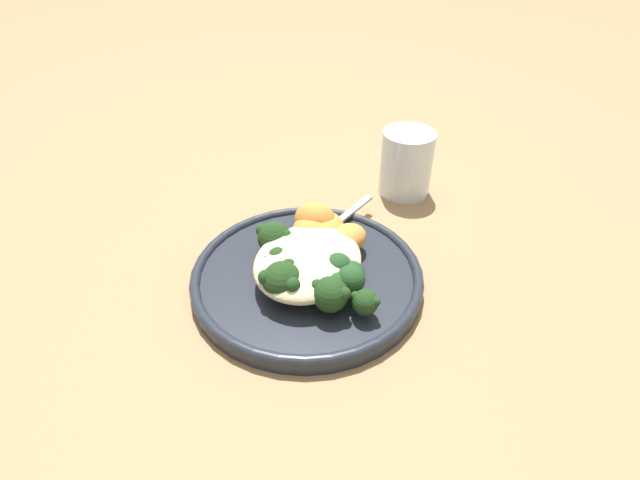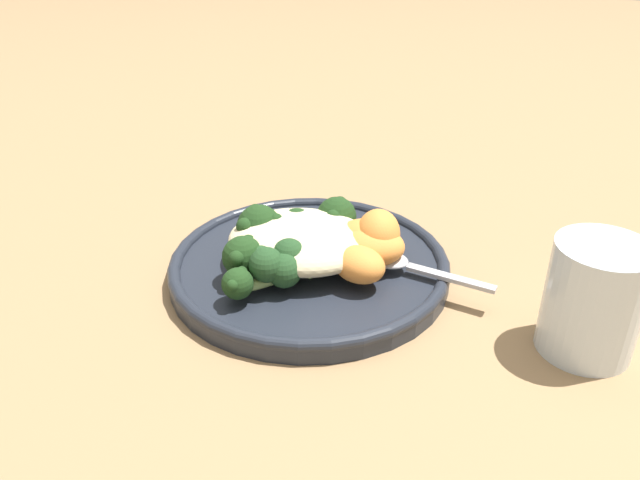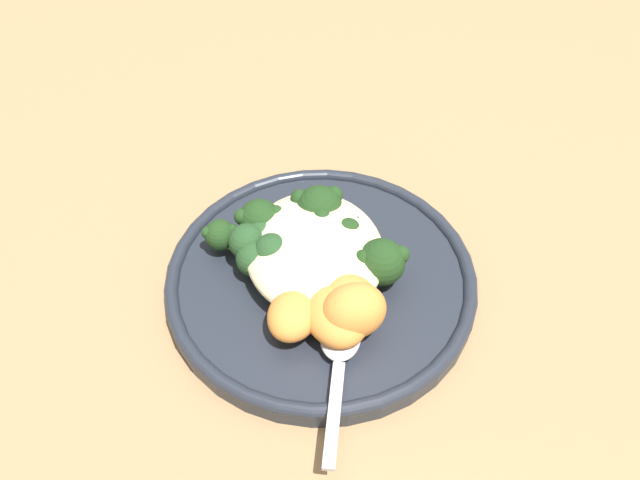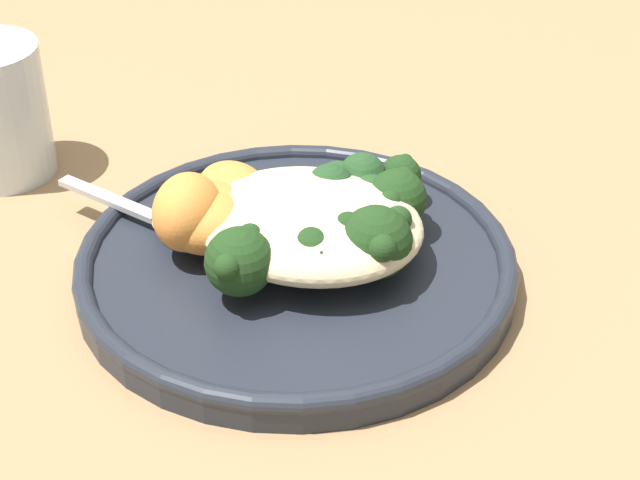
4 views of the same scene
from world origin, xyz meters
name	(u,v)px [view 3 (image 3 of 4)]	position (x,y,z in m)	size (l,w,h in m)	color
ground_plane	(309,287)	(0.00, 0.00, 0.00)	(4.00, 4.00, 0.00)	#9E7A51
plate	(321,276)	(0.00, -0.01, 0.01)	(0.27, 0.27, 0.02)	#232833
quinoa_mound	(315,251)	(0.01, -0.01, 0.04)	(0.14, 0.12, 0.04)	beige
broccoli_stalk_0	(365,266)	(-0.01, -0.04, 0.04)	(0.04, 0.12, 0.04)	#9EBC66
broccoli_stalk_1	(341,242)	(0.02, -0.03, 0.04)	(0.06, 0.07, 0.03)	#9EBC66
broccoli_stalk_2	(318,214)	(0.05, -0.01, 0.04)	(0.10, 0.06, 0.04)	#9EBC66
broccoli_stalk_3	(264,227)	(0.04, 0.03, 0.04)	(0.10, 0.06, 0.04)	#9EBC66
broccoli_stalk_4	(237,245)	(0.03, 0.06, 0.03)	(0.08, 0.09, 0.03)	#9EBC66
sweet_potato_chunk_0	(336,314)	(-0.06, -0.01, 0.04)	(0.06, 0.05, 0.03)	orange
sweet_potato_chunk_1	(293,314)	(-0.05, 0.02, 0.04)	(0.05, 0.04, 0.03)	orange
sweet_potato_chunk_2	(349,304)	(-0.05, -0.02, 0.04)	(0.06, 0.05, 0.04)	orange
sweet_potato_chunk_3	(354,311)	(-0.06, -0.03, 0.05)	(0.05, 0.04, 0.05)	orange
kale_tuft	(262,246)	(0.02, 0.04, 0.04)	(0.05, 0.06, 0.04)	#234723
spoon	(339,351)	(-0.08, -0.01, 0.03)	(0.13, 0.05, 0.01)	#B7B7BC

